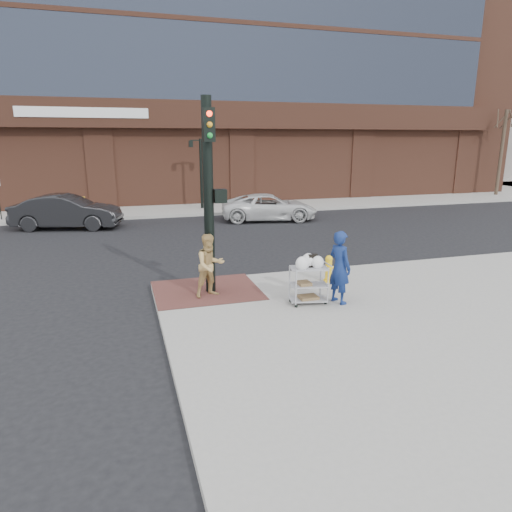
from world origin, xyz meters
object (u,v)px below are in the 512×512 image
object	(u,v)px
pedestrian_tan	(210,266)
utility_cart	(309,281)
traffic_signal_pole	(209,191)
fire_hydrant	(329,268)
lamp_post	(201,166)
minivan_white	(269,207)
sedan_dark	(67,212)
woman_blue	(340,267)

from	to	relation	value
pedestrian_tan	utility_cart	world-z (taller)	pedestrian_tan
traffic_signal_pole	pedestrian_tan	bearing A→B (deg)	-106.70
traffic_signal_pole	fire_hydrant	distance (m)	4.06
lamp_post	minivan_white	world-z (taller)	lamp_post
fire_hydrant	traffic_signal_pole	bearing A→B (deg)	178.04
fire_hydrant	utility_cart	bearing A→B (deg)	-130.34
pedestrian_tan	sedan_dark	distance (m)	12.63
utility_cart	fire_hydrant	xyz separation A→B (m)	(1.25, 1.47, -0.17)
woman_blue	fire_hydrant	bearing A→B (deg)	-35.14
minivan_white	lamp_post	bearing A→B (deg)	43.71
pedestrian_tan	woman_blue	bearing A→B (deg)	-41.14
pedestrian_tan	sedan_dark	size ratio (longest dim) A/B	0.34
woman_blue	pedestrian_tan	size ratio (longest dim) A/B	1.11
woman_blue	utility_cart	world-z (taller)	woman_blue
pedestrian_tan	utility_cart	bearing A→B (deg)	-45.25
lamp_post	fire_hydrant	distance (m)	15.51
sedan_dark	fire_hydrant	distance (m)	14.06
woman_blue	pedestrian_tan	world-z (taller)	woman_blue
pedestrian_tan	traffic_signal_pole	bearing A→B (deg)	57.31
lamp_post	utility_cart	size ratio (longest dim) A/B	3.20
sedan_dark	minivan_white	distance (m)	9.87
lamp_post	utility_cart	distance (m)	16.92
minivan_white	utility_cart	size ratio (longest dim) A/B	3.94
traffic_signal_pole	utility_cart	xyz separation A→B (m)	(2.11, -1.58, -2.11)
lamp_post	minivan_white	xyz separation A→B (m)	(2.76, -4.31, -1.93)
traffic_signal_pole	minivan_white	distance (m)	12.30
sedan_dark	minivan_white	size ratio (longest dim) A/B	0.99
lamp_post	fire_hydrant	size ratio (longest dim) A/B	5.11
pedestrian_tan	minivan_white	world-z (taller)	pedestrian_tan
pedestrian_tan	utility_cart	size ratio (longest dim) A/B	1.31
minivan_white	fire_hydrant	bearing A→B (deg)	-178.57
sedan_dark	utility_cart	bearing A→B (deg)	-139.04
lamp_post	woman_blue	world-z (taller)	lamp_post
sedan_dark	utility_cart	distance (m)	14.67
traffic_signal_pole	woman_blue	distance (m)	3.79
pedestrian_tan	utility_cart	distance (m)	2.55
minivan_white	fire_hydrant	xyz separation A→B (m)	(-1.88, -11.04, -0.14)
lamp_post	traffic_signal_pole	size ratio (longest dim) A/B	0.80
utility_cart	woman_blue	bearing A→B (deg)	-11.37
sedan_dark	utility_cart	xyz separation A→B (m)	(6.73, -13.04, -0.09)
traffic_signal_pole	minivan_white	xyz separation A→B (m)	(5.24, 10.92, -2.15)
sedan_dark	fire_hydrant	bearing A→B (deg)	-131.77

